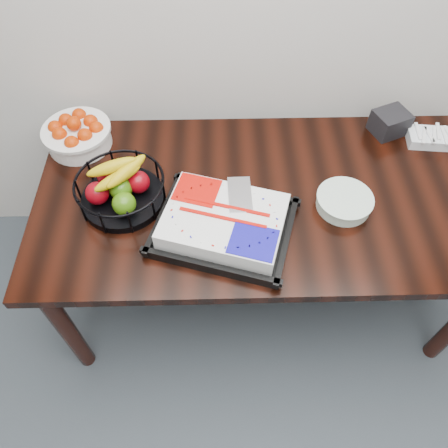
{
  "coord_description": "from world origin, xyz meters",
  "views": [
    {
      "loc": [
        -0.19,
        0.89,
        2.05
      ],
      "look_at": [
        -0.17,
        1.8,
        0.83
      ],
      "focal_mm": 35.0,
      "sensor_mm": 36.0,
      "label": 1
    }
  ],
  "objects_px": {
    "fruit_basket": "(121,188)",
    "plate_stack": "(344,202)",
    "napkin_box": "(390,122)",
    "tangerine_bowl": "(76,130)",
    "cake_tray": "(224,223)",
    "table": "(264,208)"
  },
  "relations": [
    {
      "from": "fruit_basket",
      "to": "plate_stack",
      "type": "bearing_deg",
      "value": -3.05
    },
    {
      "from": "fruit_basket",
      "to": "napkin_box",
      "type": "distance_m",
      "value": 1.17
    },
    {
      "from": "tangerine_bowl",
      "to": "plate_stack",
      "type": "distance_m",
      "value": 1.12
    },
    {
      "from": "plate_stack",
      "to": "napkin_box",
      "type": "bearing_deg",
      "value": 56.98
    },
    {
      "from": "cake_tray",
      "to": "plate_stack",
      "type": "distance_m",
      "value": 0.47
    },
    {
      "from": "fruit_basket",
      "to": "cake_tray",
      "type": "bearing_deg",
      "value": -21.23
    },
    {
      "from": "table",
      "to": "napkin_box",
      "type": "relative_size",
      "value": 12.93
    },
    {
      "from": "fruit_basket",
      "to": "plate_stack",
      "type": "xyz_separation_m",
      "value": [
        0.84,
        -0.04,
        -0.05
      ]
    },
    {
      "from": "table",
      "to": "tangerine_bowl",
      "type": "bearing_deg",
      "value": 158.89
    },
    {
      "from": "napkin_box",
      "to": "tangerine_bowl",
      "type": "bearing_deg",
      "value": -177.76
    },
    {
      "from": "napkin_box",
      "to": "cake_tray",
      "type": "bearing_deg",
      "value": -144.38
    },
    {
      "from": "fruit_basket",
      "to": "plate_stack",
      "type": "distance_m",
      "value": 0.84
    },
    {
      "from": "fruit_basket",
      "to": "napkin_box",
      "type": "relative_size",
      "value": 2.4
    },
    {
      "from": "table",
      "to": "tangerine_bowl",
      "type": "relative_size",
      "value": 6.31
    },
    {
      "from": "plate_stack",
      "to": "fruit_basket",
      "type": "bearing_deg",
      "value": 176.95
    },
    {
      "from": "fruit_basket",
      "to": "table",
      "type": "bearing_deg",
      "value": 2.51
    },
    {
      "from": "table",
      "to": "cake_tray",
      "type": "distance_m",
      "value": 0.27
    },
    {
      "from": "napkin_box",
      "to": "plate_stack",
      "type": "bearing_deg",
      "value": -123.02
    },
    {
      "from": "fruit_basket",
      "to": "napkin_box",
      "type": "bearing_deg",
      "value": 18.61
    },
    {
      "from": "table",
      "to": "plate_stack",
      "type": "relative_size",
      "value": 8.43
    },
    {
      "from": "cake_tray",
      "to": "fruit_basket",
      "type": "relative_size",
      "value": 1.7
    },
    {
      "from": "table",
      "to": "napkin_box",
      "type": "xyz_separation_m",
      "value": [
        0.56,
        0.35,
        0.14
      ]
    }
  ]
}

